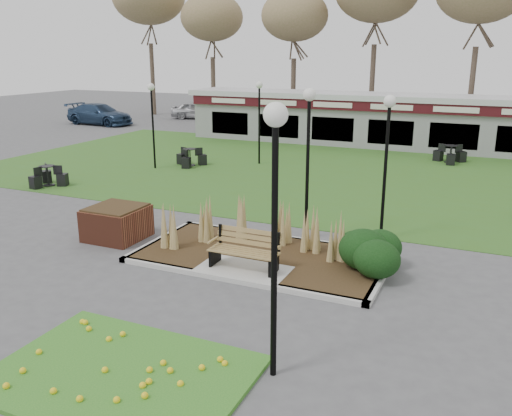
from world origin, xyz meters
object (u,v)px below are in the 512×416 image
at_px(food_pavilion, 396,121).
at_px(bistro_set_c, 450,157).
at_px(car_blue, 100,114).
at_px(lamp_post_mid_left, 152,107).
at_px(lamp_post_near_right, 308,131).
at_px(car_black, 273,120).
at_px(lamp_post_near_left, 275,184).
at_px(brick_planter, 117,222).
at_px(park_bench, 245,249).
at_px(lamp_post_mid_right, 387,136).
at_px(bistro_set_a, 48,179).
at_px(lamp_post_far_left, 259,104).
at_px(bistro_set_b, 190,160).
at_px(car_silver, 196,110).

height_order(food_pavilion, bistro_set_c, food_pavilion).
xyz_separation_m(bistro_set_c, car_blue, (-24.80, 4.57, 0.46)).
xyz_separation_m(food_pavilion, car_blue, (-21.52, 1.04, -0.72)).
bearing_deg(lamp_post_mid_left, lamp_post_near_right, -33.89).
bearing_deg(car_blue, car_black, -76.63).
bearing_deg(bistro_set_c, lamp_post_near_left, -92.91).
bearing_deg(car_blue, brick_planter, -135.40).
height_order(park_bench, lamp_post_mid_right, lamp_post_mid_right).
height_order(lamp_post_near_left, lamp_post_mid_right, lamp_post_near_left).
distance_m(bistro_set_a, car_black, 18.26).
bearing_deg(bistro_set_a, lamp_post_mid_left, 66.83).
bearing_deg(bistro_set_c, car_black, 150.73).
height_order(lamp_post_far_left, car_blue, lamp_post_far_left).
bearing_deg(lamp_post_far_left, brick_planter, -87.01).
bearing_deg(bistro_set_b, bistro_set_c, 27.46).
height_order(park_bench, lamp_post_mid_left, lamp_post_mid_left).
bearing_deg(brick_planter, car_silver, 115.59).
distance_m(car_silver, car_blue, 7.60).
relative_size(lamp_post_near_right, lamp_post_far_left, 1.10).
relative_size(lamp_post_near_left, lamp_post_far_left, 1.16).
height_order(brick_planter, food_pavilion, food_pavilion).
height_order(lamp_post_near_right, lamp_post_mid_left, lamp_post_near_right).
height_order(lamp_post_mid_right, car_silver, lamp_post_mid_right).
xyz_separation_m(lamp_post_near_left, lamp_post_mid_right, (0.25, 7.46, -0.30)).
xyz_separation_m(food_pavilion, lamp_post_mid_left, (-8.94, -10.40, 1.31)).
relative_size(lamp_post_near_left, car_black, 1.01).
relative_size(park_bench, car_black, 0.38).
bearing_deg(brick_planter, lamp_post_near_left, -34.04).
bearing_deg(lamp_post_far_left, lamp_post_mid_left, -143.68).
relative_size(bistro_set_c, car_black, 0.35).
height_order(brick_planter, bistro_set_c, brick_planter).
relative_size(lamp_post_far_left, car_black, 0.87).
bearing_deg(lamp_post_far_left, lamp_post_mid_right, -48.50).
height_order(brick_planter, lamp_post_near_right, lamp_post_near_right).
distance_m(lamp_post_far_left, bistro_set_b, 4.12).
xyz_separation_m(food_pavilion, lamp_post_near_right, (0.53, -16.76, 1.60)).
height_order(lamp_post_mid_right, lamp_post_far_left, lamp_post_mid_right).
height_order(park_bench, food_pavilion, food_pavilion).
distance_m(park_bench, lamp_post_near_right, 3.90).
bearing_deg(car_blue, lamp_post_mid_right, -121.30).
distance_m(park_bench, lamp_post_near_left, 5.13).
bearing_deg(food_pavilion, bistro_set_b, -129.91).
bearing_deg(lamp_post_mid_left, lamp_post_far_left, 36.32).
relative_size(bistro_set_b, bistro_set_c, 0.94).
xyz_separation_m(bistro_set_b, car_silver, (-9.10, 16.30, 0.39)).
xyz_separation_m(park_bench, car_silver, (-16.85, 26.75, 0.08)).
bearing_deg(brick_planter, lamp_post_mid_left, 117.95).
relative_size(lamp_post_mid_left, lamp_post_mid_right, 0.94).
xyz_separation_m(brick_planter, car_blue, (-17.12, 20.00, 0.28)).
height_order(bistro_set_c, car_silver, car_silver).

